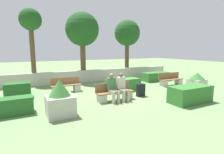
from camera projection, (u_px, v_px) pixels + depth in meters
ground_plane at (120, 94)px, 9.39m from camera, size 60.00×60.00×0.00m
perimeter_wall at (91, 76)px, 13.25m from camera, size 14.44×0.30×0.86m
bench_front at (115, 94)px, 8.29m from camera, size 1.84×0.48×0.83m
bench_left_side at (171, 81)px, 11.79m from camera, size 1.83×0.48×0.83m
bench_right_side at (66, 87)px, 9.87m from camera, size 1.66×0.49×0.83m
person_seated_man at (122, 86)px, 8.26m from camera, size 0.38×0.63×1.30m
person_seated_woman at (112, 86)px, 8.02m from camera, size 0.38×0.63×1.31m
hedge_block_near_left at (190, 94)px, 7.95m from camera, size 2.02×0.89×0.76m
hedge_block_near_right at (123, 85)px, 10.13m from camera, size 2.00×0.69×0.71m
hedge_block_mid_left at (156, 77)px, 13.46m from camera, size 2.12×0.88×0.66m
hedge_block_mid_right at (9, 107)px, 6.39m from camera, size 1.62×0.63×0.64m
hedge_block_far_left at (18, 90)px, 8.66m from camera, size 1.17×0.79×0.77m
planter_corner_left at (60, 99)px, 6.33m from camera, size 0.97×0.97×1.33m
planter_corner_right at (197, 80)px, 10.89m from camera, size 0.94×0.94×0.98m
suitcase at (141, 90)px, 8.99m from camera, size 0.43×0.21×0.85m
tree_leftmost at (31, 24)px, 11.83m from camera, size 1.47×1.47×5.15m
tree_center_left at (82, 30)px, 12.80m from camera, size 2.46×2.46×5.09m
tree_center_right at (127, 34)px, 15.51m from camera, size 2.27×2.27×4.98m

